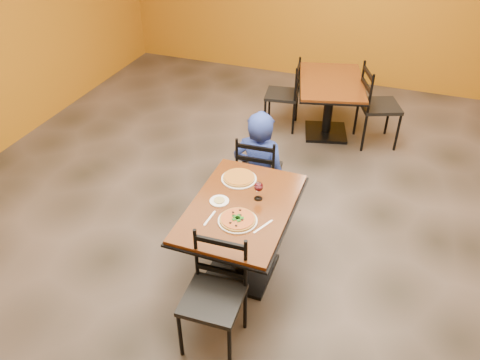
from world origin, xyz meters
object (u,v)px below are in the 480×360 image
at_px(table_second, 330,95).
at_px(diner, 259,160).
at_px(chair_second_left, 282,95).
at_px(side_plate, 219,201).
at_px(pizza_far, 239,177).
at_px(chair_main_far, 259,171).
at_px(wine_glass, 258,190).
at_px(chair_second_right, 380,106).
at_px(pizza_main, 238,219).
at_px(chair_main_near, 213,300).
at_px(plate_far, 239,179).
at_px(table_main, 241,224).
at_px(plate_main, 238,221).

distance_m(table_second, diner, 1.74).
distance_m(chair_second_left, side_plate, 2.75).
height_order(diner, pizza_far, diner).
distance_m(chair_main_far, wine_glass, 0.95).
xyz_separation_m(chair_second_right, pizza_main, (-0.78, -2.91, 0.27)).
height_order(chair_main_near, chair_second_left, chair_main_near).
distance_m(diner, wine_glass, 0.96).
bearing_deg(pizza_far, chair_main_far, 90.97).
bearing_deg(chair_second_left, pizza_main, 0.78).
bearing_deg(diner, chair_main_far, 106.91).
xyz_separation_m(chair_second_left, diner, (0.25, -1.70, 0.08)).
relative_size(chair_main_near, plate_far, 2.99).
bearing_deg(chair_main_far, table_second, -104.98).
distance_m(diner, pizza_far, 0.71).
height_order(table_main, chair_main_far, chair_main_far).
relative_size(table_main, table_second, 0.92).
distance_m(chair_second_right, pizza_far, 2.58).
bearing_deg(table_second, diner, -102.34).
relative_size(pizza_main, plate_far, 0.92).
distance_m(table_main, plate_far, 0.42).
xyz_separation_m(chair_main_near, side_plate, (-0.24, 0.75, 0.29)).
distance_m(chair_second_right, side_plate, 2.92).
bearing_deg(plate_main, pizza_far, 109.20).
bearing_deg(pizza_main, wine_glass, 79.66).
xyz_separation_m(chair_main_near, diner, (-0.23, 1.77, 0.08)).
bearing_deg(pizza_main, chair_second_right, 74.92).
height_order(table_main, chair_main_near, chair_main_near).
bearing_deg(diner, chair_main_near, 96.40).
bearing_deg(table_main, chair_main_near, -85.80).
height_order(table_second, chair_second_left, chair_second_left).
height_order(plate_main, pizza_main, pizza_main).
bearing_deg(chair_main_far, chair_second_right, -122.66).
bearing_deg(chair_main_near, pizza_far, 97.87).
height_order(pizza_far, side_plate, pizza_far).
bearing_deg(pizza_far, plate_main, -70.80).
xyz_separation_m(table_second, plate_main, (-0.16, -2.91, 0.20)).
distance_m(plate_main, pizza_main, 0.02).
distance_m(chair_main_far, chair_second_right, 2.01).
bearing_deg(chair_main_far, diner, -75.61).
height_order(pizza_main, wine_glass, wine_glass).
height_order(table_main, pizza_far, pizza_far).
bearing_deg(wine_glass, plate_main, -100.34).
xyz_separation_m(pizza_main, plate_far, (-0.19, 0.53, -0.02)).
bearing_deg(pizza_main, chair_main_far, 99.67).
height_order(chair_second_left, plate_far, chair_second_left).
relative_size(table_second, chair_main_near, 1.45).
relative_size(table_main, plate_far, 3.97).
bearing_deg(table_second, plate_main, -93.17).
bearing_deg(pizza_main, chair_second_left, 99.02).
height_order(chair_second_left, chair_second_right, chair_second_right).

